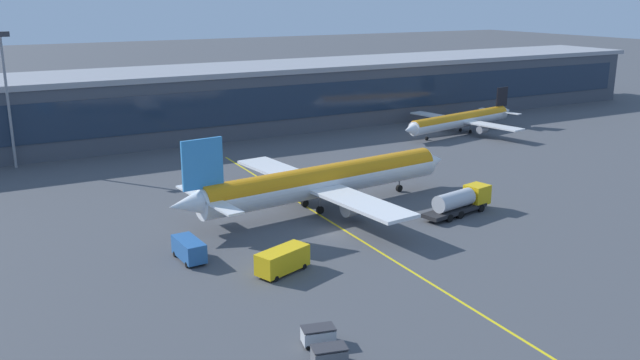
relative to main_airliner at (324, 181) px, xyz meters
The scene contains 11 objects.
ground_plane 10.38m from the main_airliner, 112.44° to the right, with size 700.00×700.00×0.00m, color #47494F.
apron_lead_in_line 8.17m from the main_airliner, 107.11° to the right, with size 0.30×80.00×0.01m, color yellow.
terminal_building 57.31m from the main_airliner, 73.67° to the left, with size 200.23×21.15×13.01m.
main_airliner is the anchor object (origin of this frame).
fuel_tanker 17.76m from the main_airliner, 37.46° to the right, with size 11.08×4.46×3.25m.
crew_van 23.28m from the main_airliner, 157.28° to the right, with size 2.34×5.10×2.30m.
lavatory_truck 22.07m from the main_airliner, 130.73° to the right, with size 6.24×4.14×2.50m.
baggage_cart_0 39.00m from the main_airliner, 118.95° to the right, with size 2.94×2.16×1.48m.
baggage_cart_1 35.93m from the main_airliner, 120.29° to the right, with size 2.94×2.16×1.48m.
commuter_jet_far 56.57m from the main_airliner, 31.17° to the left, with size 33.02×26.48×8.22m.
apron_light_mast_0 55.02m from the main_airliner, 127.64° to the left, with size 2.80×0.50×21.61m.
Camera 1 is at (-37.96, -64.42, 27.10)m, focal length 37.76 mm.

